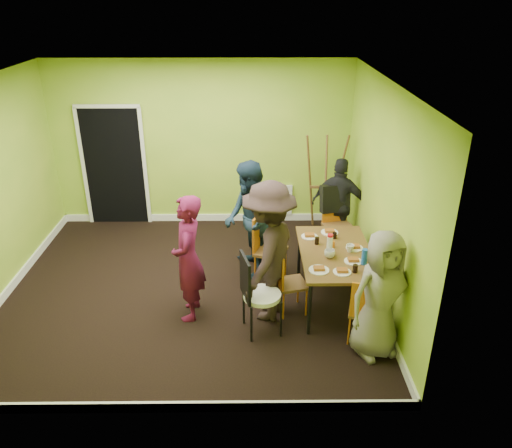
{
  "coord_description": "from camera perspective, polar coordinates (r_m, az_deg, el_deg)",
  "views": [
    {
      "loc": [
        0.84,
        -5.9,
        3.8
      ],
      "look_at": [
        0.89,
        0.0,
        0.99
      ],
      "focal_mm": 35.0,
      "sensor_mm": 36.0,
      "label": 1
    }
  ],
  "objects": [
    {
      "name": "chair_left_far",
      "position": [
        6.96,
        1.05,
        -2.33
      ],
      "size": [
        0.52,
        0.52,
        0.98
      ],
      "rotation": [
        0.0,
        0.0,
        -1.91
      ],
      "color": "orange",
      "rests_on": "ground"
    },
    {
      "name": "thermos",
      "position": [
        6.33,
        8.41,
        -2.4
      ],
      "size": [
        0.07,
        0.07,
        0.24
      ],
      "primitive_type": "cylinder",
      "color": "white",
      "rests_on": "dining_table"
    },
    {
      "name": "chair_left_near",
      "position": [
        6.3,
        3.47,
        -6.27
      ],
      "size": [
        0.44,
        0.44,
        0.87
      ],
      "rotation": [
        0.0,
        0.0,
        -1.31
      ],
      "color": "orange",
      "rests_on": "ground"
    },
    {
      "name": "room_walls",
      "position": [
        6.63,
        -7.97,
        0.13
      ],
      "size": [
        5.04,
        4.54,
        2.82
      ],
      "color": "#81B22D",
      "rests_on": "ground"
    },
    {
      "name": "person_standing",
      "position": [
        6.13,
        -7.75,
        -3.92
      ],
      "size": [
        0.39,
        0.6,
        1.63
      ],
      "primitive_type": "imported",
      "rotation": [
        0.0,
        0.0,
        -1.57
      ],
      "color": "#570E31",
      "rests_on": "ground"
    },
    {
      "name": "person_left_far",
      "position": [
        6.98,
        -0.8,
        0.44
      ],
      "size": [
        0.83,
        0.96,
        1.69
      ],
      "primitive_type": "imported",
      "rotation": [
        0.0,
        0.0,
        -1.31
      ],
      "color": "#162738",
      "rests_on": "ground"
    },
    {
      "name": "person_front_end",
      "position": [
        5.65,
        14.04,
        -7.9
      ],
      "size": [
        0.87,
        0.71,
        1.52
      ],
      "primitive_type": "imported",
      "rotation": [
        0.0,
        0.0,
        0.36
      ],
      "color": "gray",
      "rests_on": "ground"
    },
    {
      "name": "plate_wall_front",
      "position": [
        6.24,
        11.04,
        -4.2
      ],
      "size": [
        0.22,
        0.22,
        0.01
      ],
      "primitive_type": "cylinder",
      "color": "white",
      "rests_on": "dining_table"
    },
    {
      "name": "plate_wall_back",
      "position": [
        6.56,
        11.19,
        -2.69
      ],
      "size": [
        0.22,
        0.22,
        0.01
      ],
      "primitive_type": "cylinder",
      "color": "white",
      "rests_on": "dining_table"
    },
    {
      "name": "orange_bottle",
      "position": [
        6.52,
        8.82,
        -2.3
      ],
      "size": [
        0.04,
        0.04,
        0.08
      ],
      "primitive_type": "cylinder",
      "color": "orange",
      "rests_on": "dining_table"
    },
    {
      "name": "chair_back_end",
      "position": [
        7.73,
        9.11,
        2.06
      ],
      "size": [
        0.55,
        0.61,
        1.09
      ],
      "rotation": [
        0.0,
        0.0,
        3.38
      ],
      "color": "orange",
      "rests_on": "ground"
    },
    {
      "name": "plate_near_right",
      "position": [
        5.99,
        7.2,
        -5.24
      ],
      "size": [
        0.25,
        0.25,
        0.01
      ],
      "primitive_type": "cylinder",
      "color": "white",
      "rests_on": "dining_table"
    },
    {
      "name": "easel",
      "position": [
        8.3,
        7.8,
        4.43
      ],
      "size": [
        0.69,
        0.65,
        1.73
      ],
      "color": "brown",
      "rests_on": "ground"
    },
    {
      "name": "glass_mid",
      "position": [
        6.57,
        6.97,
        -1.91
      ],
      "size": [
        0.06,
        0.06,
        0.1
      ],
      "primitive_type": "cylinder",
      "color": "black",
      "rests_on": "dining_table"
    },
    {
      "name": "ground",
      "position": [
        7.07,
        -7.34,
        -7.28
      ],
      "size": [
        5.0,
        5.0,
        0.0
      ],
      "primitive_type": "plane",
      "color": "black",
      "rests_on": "ground"
    },
    {
      "name": "chair_front_end",
      "position": [
        5.9,
        12.34,
        -9.36
      ],
      "size": [
        0.43,
        0.43,
        0.86
      ],
      "rotation": [
        0.0,
        0.0,
        -0.24
      ],
      "color": "orange",
      "rests_on": "ground"
    },
    {
      "name": "glass_front",
      "position": [
        6.01,
        11.27,
        -5.01
      ],
      "size": [
        0.06,
        0.06,
        0.1
      ],
      "primitive_type": "cylinder",
      "color": "black",
      "rests_on": "dining_table"
    },
    {
      "name": "glass_back",
      "position": [
        6.75,
        8.97,
        -1.3
      ],
      "size": [
        0.06,
        0.06,
        0.08
      ],
      "primitive_type": "cylinder",
      "color": "black",
      "rests_on": "dining_table"
    },
    {
      "name": "cup_a",
      "position": [
        6.27,
        8.41,
        -3.37
      ],
      "size": [
        0.13,
        0.13,
        0.1
      ],
      "primitive_type": "imported",
      "color": "white",
      "rests_on": "dining_table"
    },
    {
      "name": "blue_bottle",
      "position": [
        6.17,
        12.3,
        -3.68
      ],
      "size": [
        0.07,
        0.07,
        0.2
      ],
      "primitive_type": "cylinder",
      "color": "#174FAF",
      "rests_on": "dining_table"
    },
    {
      "name": "dining_table",
      "position": [
        6.46,
        9.07,
        -3.56
      ],
      "size": [
        0.9,
        1.5,
        0.75
      ],
      "color": "black",
      "rests_on": "ground"
    },
    {
      "name": "plate_far_back",
      "position": [
        6.91,
        8.41,
        -0.95
      ],
      "size": [
        0.24,
        0.24,
        0.01
      ],
      "primitive_type": "cylinder",
      "color": "white",
      "rests_on": "dining_table"
    },
    {
      "name": "plate_near_left",
      "position": [
        6.76,
        6.14,
        -1.43
      ],
      "size": [
        0.22,
        0.22,
        0.01
      ],
      "primitive_type": "cylinder",
      "color": "white",
      "rests_on": "dining_table"
    },
    {
      "name": "person_left_near",
      "position": [
        6.03,
        1.47,
        -3.25
      ],
      "size": [
        1.04,
        1.32,
        1.8
      ],
      "primitive_type": "imported",
      "rotation": [
        0.0,
        0.0,
        -1.94
      ],
      "color": "black",
      "rests_on": "ground"
    },
    {
      "name": "plate_far_front",
      "position": [
        6.0,
        9.81,
        -5.43
      ],
      "size": [
        0.21,
        0.21,
        0.01
      ],
      "primitive_type": "cylinder",
      "color": "white",
      "rests_on": "dining_table"
    },
    {
      "name": "chair_bentwood",
      "position": [
        5.9,
        0.02,
        -7.63
      ],
      "size": [
        0.5,
        0.49,
        1.04
      ],
      "rotation": [
        0.0,
        0.0,
        -1.31
      ],
      "color": "black",
      "rests_on": "ground"
    },
    {
      "name": "cup_b",
      "position": [
        6.45,
        10.7,
        -2.73
      ],
      "size": [
        0.1,
        0.1,
        0.1
      ],
      "primitive_type": "imported",
      "color": "white",
      "rests_on": "dining_table"
    },
    {
      "name": "person_back_end",
      "position": [
        7.87,
        9.52,
        2.23
      ],
      "size": [
        0.94,
        0.64,
        1.48
      ],
      "primitive_type": "imported",
      "rotation": [
        0.0,
        0.0,
        2.79
      ],
      "color": "black",
      "rests_on": "ground"
    }
  ]
}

